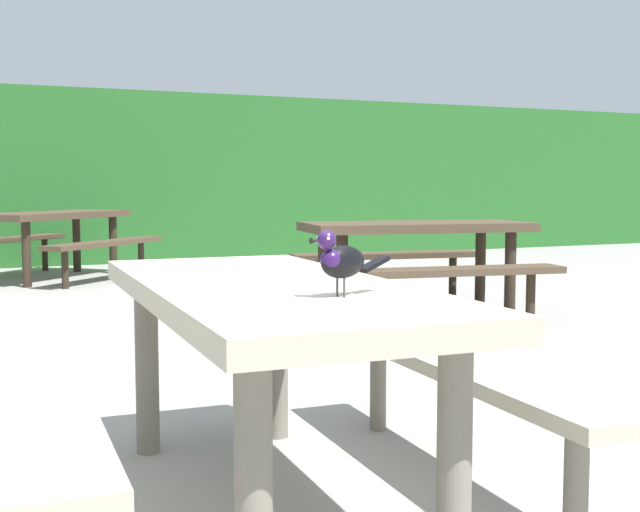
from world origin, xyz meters
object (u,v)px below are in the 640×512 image
at_px(picnic_table_foreground, 268,339).
at_px(picnic_table_mid_left, 416,245).
at_px(picnic_table_mid_right, 53,229).
at_px(bird_grackle, 340,260).

distance_m(picnic_table_foreground, picnic_table_mid_left, 4.13).
xyz_separation_m(picnic_table_foreground, picnic_table_mid_right, (0.15, 7.02, 0.00)).
height_order(picnic_table_foreground, bird_grackle, bird_grackle).
xyz_separation_m(bird_grackle, picnic_table_mid_right, (0.10, 7.45, -0.29)).
bearing_deg(picnic_table_foreground, picnic_table_mid_right, 88.77).
height_order(bird_grackle, picnic_table_mid_right, bird_grackle).
xyz_separation_m(bird_grackle, picnic_table_mid_left, (2.47, 3.69, -0.29)).
relative_size(bird_grackle, picnic_table_mid_right, 0.12).
distance_m(picnic_table_foreground, picnic_table_mid_right, 7.02).
bearing_deg(picnic_table_mid_right, picnic_table_foreground, -91.23).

